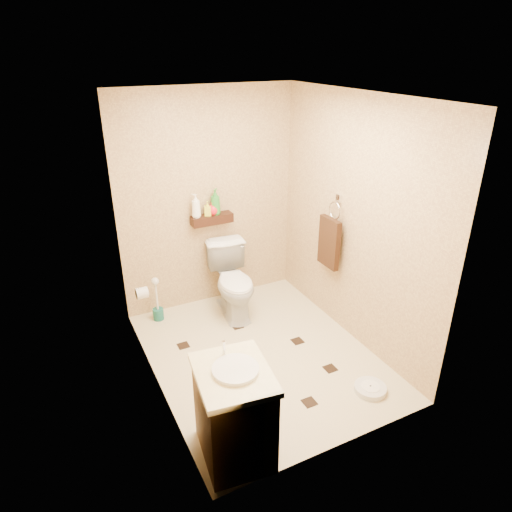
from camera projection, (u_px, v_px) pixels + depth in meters
ground at (260, 355)px, 4.45m from camera, size 2.50×2.50×0.00m
wall_back at (208, 201)px, 4.95m from camera, size 2.00×0.04×2.40m
wall_front at (350, 310)px, 2.93m from camera, size 2.00×0.04×2.40m
wall_left at (147, 265)px, 3.54m from camera, size 0.04×2.50×2.40m
wall_right at (354, 223)px, 4.35m from camera, size 0.04×2.50×2.40m
ceiling at (262, 96)px, 3.43m from camera, size 2.00×2.50×0.02m
wall_shelf at (212, 219)px, 4.97m from camera, size 0.46×0.14×0.10m
floor_accents at (264, 359)px, 4.39m from camera, size 1.22×1.43×0.01m
toilet at (233, 281)px, 5.00m from camera, size 0.53×0.82×0.78m
vanity at (234, 412)px, 3.23m from camera, size 0.58×0.67×0.86m
bathroom_scale at (370, 389)px, 3.97m from camera, size 0.33×0.33×0.06m
toilet_brush at (157, 305)px, 4.95m from camera, size 0.12×0.12×0.51m
towel_ring at (330, 240)px, 4.62m from camera, size 0.12×0.30×0.76m
toilet_paper at (142, 293)px, 4.34m from camera, size 0.12×0.11×0.12m
bottle_a at (196, 206)px, 4.82m from camera, size 0.14×0.14×0.26m
bottle_b at (208, 208)px, 4.89m from camera, size 0.09×0.09×0.16m
bottle_c at (213, 208)px, 4.92m from camera, size 0.13×0.13×0.16m
bottle_d at (215, 202)px, 4.90m from camera, size 0.15×0.15×0.28m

